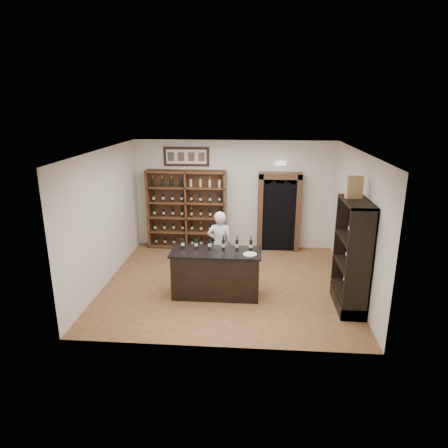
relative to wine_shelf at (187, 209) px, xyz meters
The scene contains 20 objects.
floor 2.89m from the wine_shelf, 60.87° to the right, with size 5.50×5.50×0.00m, color olive.
ceiling 3.28m from the wine_shelf, 60.87° to the right, with size 5.50×5.50×0.00m, color white.
wall_back 1.37m from the wine_shelf, ahead, with size 5.50×0.04×3.00m, color silver.
wall_left 2.78m from the wine_shelf, 121.86° to the right, with size 0.04×5.00×3.00m, color silver.
wall_right 4.69m from the wine_shelf, 29.94° to the right, with size 0.04×5.00×3.00m, color silver.
wine_shelf is the anchor object (origin of this frame).
framed_picture 1.46m from the wine_shelf, 90.00° to the left, with size 1.25×0.04×0.52m, color black.
arched_doorway 2.55m from the wine_shelf, ahead, with size 1.17×0.35×2.17m.
emergency_light 2.86m from the wine_shelf, ahead, with size 0.30×0.10×0.10m, color white.
tasting_counter 3.19m from the wine_shelf, 69.44° to the right, with size 1.88×0.78×1.00m.
counter_bottle_0 2.82m from the wine_shelf, 82.27° to the right, with size 0.07×0.07×0.30m.
counter_bottle_1 2.88m from the wine_shelf, 76.57° to the right, with size 0.07×0.07×0.30m.
counter_bottle_2 2.96m from the wine_shelf, 71.14° to the right, with size 0.07×0.07×0.30m.
counter_bottle_3 3.06m from the wine_shelf, 66.03° to the right, with size 0.07×0.07×0.30m.
counter_bottle_4 3.19m from the wine_shelf, 61.30° to the right, with size 0.07×0.07×0.30m.
counter_bottle_5 3.34m from the wine_shelf, 56.96° to the right, with size 0.07×0.07×0.30m.
side_cabinet 5.02m from the wine_shelf, 40.21° to the right, with size 0.48×1.20×2.20m.
shopkeeper 2.26m from the wine_shelf, 60.79° to the right, with size 0.58×0.38×1.59m, color silver.
plate 3.58m from the wine_shelf, 59.61° to the right, with size 0.27×0.27×0.02m, color beige.
wine_crate 5.01m from the wine_shelf, 38.86° to the right, with size 0.30×0.13×0.43m, color tan.
Camera 1 is at (0.58, -8.32, 3.95)m, focal length 32.00 mm.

